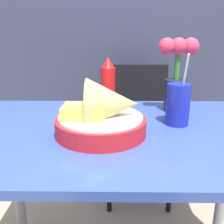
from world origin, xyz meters
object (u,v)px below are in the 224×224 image
(drink_cup, at_px, (178,106))
(food_basket, at_px, (104,115))
(chair_far_window, at_px, (137,119))
(flower_vase, at_px, (177,73))
(ketchup_bottle, at_px, (108,85))

(drink_cup, bearing_deg, food_basket, -158.82)
(chair_far_window, relative_size, drink_cup, 3.53)
(flower_vase, bearing_deg, ketchup_bottle, 177.06)
(drink_cup, bearing_deg, ketchup_bottle, 144.15)
(chair_far_window, height_order, drink_cup, drink_cup)
(food_basket, bearing_deg, flower_vase, 43.22)
(ketchup_bottle, bearing_deg, flower_vase, -2.94)
(chair_far_window, relative_size, ketchup_bottle, 3.98)
(chair_far_window, distance_m, flower_vase, 0.71)
(food_basket, xyz_separation_m, drink_cup, (0.25, 0.10, 0.01))
(drink_cup, bearing_deg, chair_far_window, 95.06)
(ketchup_bottle, relative_size, drink_cup, 0.89)
(chair_far_window, distance_m, food_basket, 0.91)
(chair_far_window, height_order, ketchup_bottle, ketchup_bottle)
(food_basket, distance_m, flower_vase, 0.38)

